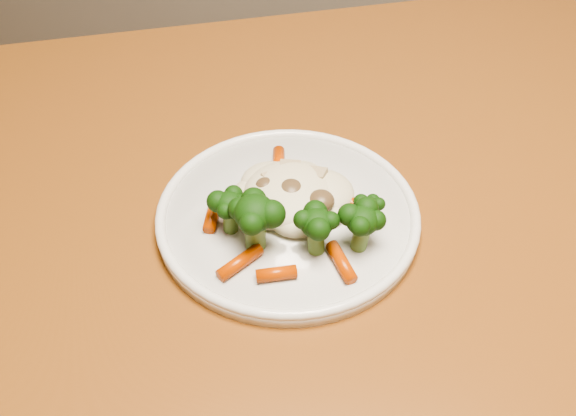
# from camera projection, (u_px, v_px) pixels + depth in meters

# --- Properties ---
(dining_table) EXTENTS (1.55, 1.31, 0.75)m
(dining_table) POSITION_uv_depth(u_px,v_px,m) (306.00, 318.00, 0.72)
(dining_table) COLOR brown
(dining_table) RESTS_ON ground
(plate) EXTENTS (0.25, 0.25, 0.01)m
(plate) POSITION_uv_depth(u_px,v_px,m) (288.00, 218.00, 0.69)
(plate) COLOR white
(plate) RESTS_ON dining_table
(meal) EXTENTS (0.17, 0.18, 0.05)m
(meal) POSITION_uv_depth(u_px,v_px,m) (291.00, 207.00, 0.66)
(meal) COLOR beige
(meal) RESTS_ON plate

